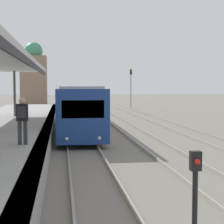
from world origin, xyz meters
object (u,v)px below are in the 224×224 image
(train_near, at_px, (73,101))
(signal_mast_far, at_px, (131,84))
(signal_post_near, at_px, (195,189))
(person_on_platform, at_px, (22,117))

(train_near, xyz_separation_m, signal_mast_far, (8.50, 16.86, 1.61))
(signal_mast_far, bearing_deg, signal_post_near, -99.03)
(person_on_platform, distance_m, signal_post_near, 7.90)
(person_on_platform, relative_size, signal_post_near, 0.91)
(person_on_platform, bearing_deg, train_near, 83.49)
(signal_mast_far, bearing_deg, train_near, -116.75)
(person_on_platform, bearing_deg, signal_post_near, -61.07)
(train_near, xyz_separation_m, signal_post_near, (1.45, -27.48, -0.52))
(person_on_platform, xyz_separation_m, signal_post_near, (3.80, -6.88, -0.78))
(signal_post_near, height_order, signal_mast_far, signal_mast_far)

